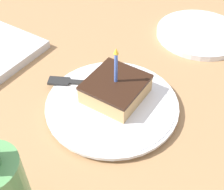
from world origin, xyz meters
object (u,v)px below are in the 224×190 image
Objects in this scene: cake_slice at (116,88)px; side_plate at (200,33)px; plate at (112,105)px; fork at (88,83)px.

cake_slice reaches higher than side_plate.
fork is at bearing 165.14° from plate.
fork is 0.35m from side_plate.
plate is 2.25× the size of cake_slice.
cake_slice is at bearing -99.26° from side_plate.
fork is 0.83× the size of side_plate.
side_plate is (0.12, 0.32, -0.01)m from fork.
plate is 1.42× the size of fork.
plate is at bearing -14.86° from fork.
side_plate is at bearing 81.83° from plate.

